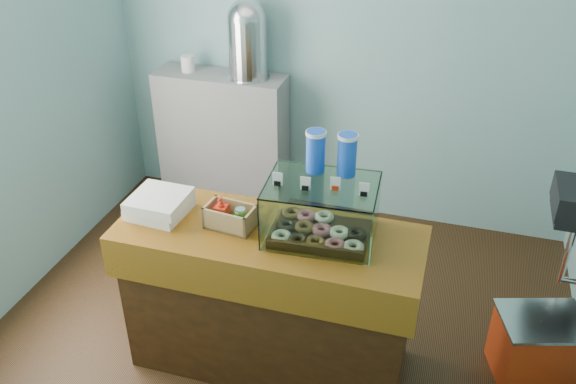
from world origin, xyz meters
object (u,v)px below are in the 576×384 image
(counter, at_px, (270,299))
(display_case, at_px, (322,204))
(coffee_urn, at_px, (247,37))
(red_cooler, at_px, (537,346))

(counter, distance_m, display_case, 0.67)
(counter, relative_size, coffee_urn, 2.80)
(counter, bearing_deg, coffee_urn, 112.95)
(display_case, xyz_separation_m, coffee_urn, (-0.93, 1.50, 0.33))
(coffee_urn, xyz_separation_m, red_cooler, (2.13, -1.25, -1.20))
(display_case, height_order, coffee_urn, coffee_urn)
(display_case, bearing_deg, coffee_urn, 118.09)
(counter, relative_size, display_case, 2.79)
(coffee_urn, height_order, red_cooler, coffee_urn)
(display_case, relative_size, coffee_urn, 1.00)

